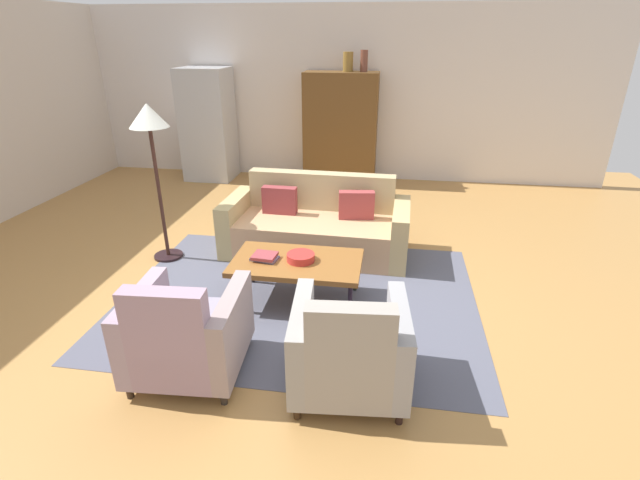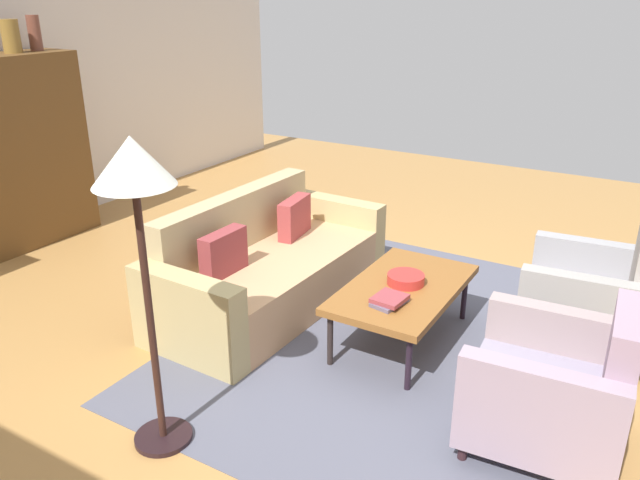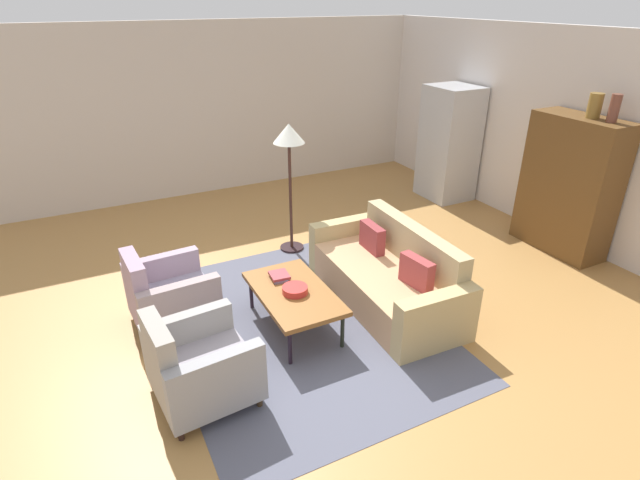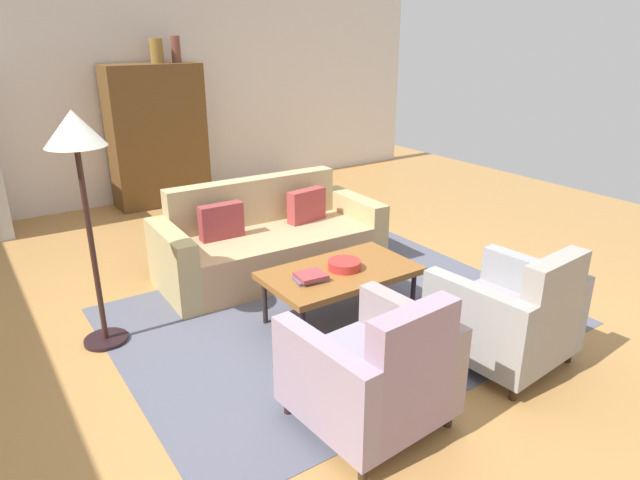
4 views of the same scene
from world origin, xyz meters
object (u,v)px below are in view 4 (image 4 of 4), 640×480
fruit_bowl (344,265)px  coffee_table (340,274)px  book_stack (311,277)px  armchair_left (376,376)px  couch (267,242)px  armchair_right (511,319)px  floor_lamp (77,152)px  vase_tall (157,51)px  cabinet (157,136)px  vase_round (176,49)px

fruit_bowl → coffee_table: bearing=180.0°
fruit_bowl → book_stack: size_ratio=0.97×
coffee_table → book_stack: bearing=-174.0°
armchair_left → couch: bearing=71.9°
armchair_left → armchair_right: size_ratio=1.00×
coffee_table → couch: bearing=89.9°
coffee_table → floor_lamp: (-1.66, 0.71, 1.05)m
armchair_left → armchair_right: bearing=-3.8°
armchair_right → vase_tall: (-0.56, 5.14, 1.60)m
cabinet → vase_tall: size_ratio=6.12×
book_stack → fruit_bowl: bearing=5.3°
couch → armchair_right: size_ratio=2.42×
vase_tall → vase_round: bearing=0.0°
armchair_left → floor_lamp: (-1.07, 1.87, 1.10)m
couch → vase_tall: (0.04, 2.78, 1.66)m
vase_round → floor_lamp: vase_round is taller
fruit_bowl → cabinet: size_ratio=0.14×
armchair_right → coffee_table: bearing=112.4°
cabinet → vase_round: bearing=-0.8°
couch → vase_tall: 3.24m
armchair_left → vase_round: size_ratio=2.73×
armchair_right → book_stack: size_ratio=3.27×
fruit_bowl → book_stack: fruit_bowl is taller
couch → book_stack: (-0.30, -1.22, 0.17)m
armchair_right → cabinet: bearing=92.2°
book_stack → floor_lamp: (-1.36, 0.74, 0.98)m
vase_tall → floor_lamp: bearing=-117.6°
book_stack → vase_round: (0.59, 4.00, 1.50)m
book_stack → vase_round: bearing=81.6°
fruit_bowl → book_stack: 0.34m
armchair_right → book_stack: armchair_right is taller
couch → cabinet: bearing=-87.1°
coffee_table → fruit_bowl: (0.04, -0.00, 0.07)m
book_stack → vase_tall: size_ratio=0.91×
vase_tall → vase_round: (0.25, 0.00, 0.01)m
armchair_right → vase_tall: bearing=91.1°
book_stack → vase_round: vase_round is taller
fruit_bowl → floor_lamp: (-1.70, 0.71, 0.98)m
vase_tall → floor_lamp: 3.72m
coffee_table → floor_lamp: size_ratio=0.70×
floor_lamp → fruit_bowl: bearing=-22.6°
book_stack → armchair_left: bearing=-104.7°
couch → vase_round: bearing=-94.3°
couch → vase_tall: vase_tall is taller
floor_lamp → cabinet: bearing=63.8°
armchair_left → book_stack: 1.18m
couch → armchair_left: bearing=77.5°
fruit_bowl → couch: bearing=91.7°
cabinet → armchair_left: bearing=-96.0°
armchair_right → floor_lamp: bearing=135.4°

